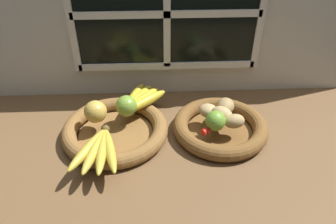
{
  "coord_description": "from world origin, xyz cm",
  "views": [
    {
      "loc": [
        -4.54,
        -76.83,
        66.34
      ],
      "look_at": [
        -0.8,
        2.79,
        8.81
      ],
      "focal_mm": 34.01,
      "sensor_mm": 36.0,
      "label": 1
    }
  ],
  "objects": [
    {
      "name": "potato_back",
      "position": [
        18.14,
        7.39,
        7.26
      ],
      "size": [
        7.84,
        8.64,
        4.89
      ],
      "primitive_type": "ellipsoid",
      "rotation": [
        0.0,
        0.0,
        4.36
      ],
      "color": "#A38451",
      "rests_on": "fruit_bowl_right"
    },
    {
      "name": "fruit_bowl_left",
      "position": [
        -17.65,
        2.79,
        2.23
      ],
      "size": [
        33.74,
        33.74,
        4.81
      ],
      "color": "brown",
      "rests_on": "ground_plane"
    },
    {
      "name": "fruit_bowl_right",
      "position": [
        16.05,
        2.79,
        2.23
      ],
      "size": [
        30.54,
        30.54,
        4.81
      ],
      "color": "brown",
      "rests_on": "ground_plane"
    },
    {
      "name": "apple_green_back",
      "position": [
        -13.94,
        7.53,
        8.27
      ],
      "size": [
        6.91,
        6.91,
        6.91
      ],
      "primitive_type": "sphere",
      "color": "#7AA338",
      "rests_on": "fruit_bowl_left"
    },
    {
      "name": "banana_bunch_back",
      "position": [
        -10.03,
        13.63,
        6.48
      ],
      "size": [
        16.22,
        19.28,
        3.34
      ],
      "color": "gold",
      "rests_on": "fruit_bowl_left"
    },
    {
      "name": "banana_bunch_front",
      "position": [
        -20.68,
        -10.37,
        6.22
      ],
      "size": [
        14.75,
        20.05,
        2.82
      ],
      "color": "gold",
      "rests_on": "fruit_bowl_left"
    },
    {
      "name": "potato_oblong",
      "position": [
        12.29,
        5.72,
        6.85
      ],
      "size": [
        7.61,
        7.18,
        4.07
      ],
      "primitive_type": "ellipsoid",
      "rotation": [
        0.0,
        0.0,
        2.81
      ],
      "color": "tan",
      "rests_on": "fruit_bowl_right"
    },
    {
      "name": "back_wall",
      "position": [
        0.0,
        29.77,
        27.88
      ],
      "size": [
        140.0,
        4.6,
        55.0
      ],
      "color": "silver",
      "rests_on": "ground_plane"
    },
    {
      "name": "chili_pepper",
      "position": [
        14.12,
        -0.99,
        5.88
      ],
      "size": [
        10.94,
        8.1,
        2.14
      ],
      "primitive_type": "cone",
      "rotation": [
        0.0,
        1.57,
        0.57
      ],
      "color": "red",
      "rests_on": "fruit_bowl_right"
    },
    {
      "name": "apple_golden_left",
      "position": [
        -23.39,
        4.62,
        8.38
      ],
      "size": [
        7.14,
        7.14,
        7.14
      ],
      "primitive_type": "sphere",
      "color": "gold",
      "rests_on": "fruit_bowl_left"
    },
    {
      "name": "potato_small",
      "position": [
        19.4,
        -0.55,
        7.09
      ],
      "size": [
        6.91,
        5.18,
        4.55
      ],
      "primitive_type": "ellipsoid",
      "rotation": [
        0.0,
        0.0,
        3.25
      ],
      "color": "tan",
      "rests_on": "fruit_bowl_right"
    },
    {
      "name": "potato_large",
      "position": [
        16.05,
        2.79,
        7.32
      ],
      "size": [
        8.91,
        8.53,
        5.01
      ],
      "primitive_type": "ellipsoid",
      "rotation": [
        0.0,
        0.0,
        2.5
      ],
      "color": "tan",
      "rests_on": "fruit_bowl_right"
    },
    {
      "name": "ground_plane",
      "position": [
        0.0,
        0.0,
        -1.5
      ],
      "size": [
        140.0,
        90.0,
        3.0
      ],
      "primitive_type": "cube",
      "color": "brown"
    },
    {
      "name": "lime_near",
      "position": [
        13.35,
        -1.26,
        7.96
      ],
      "size": [
        6.29,
        6.29,
        6.29
      ],
      "primitive_type": "sphere",
      "color": "#6B9E33",
      "rests_on": "fruit_bowl_right"
    }
  ]
}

